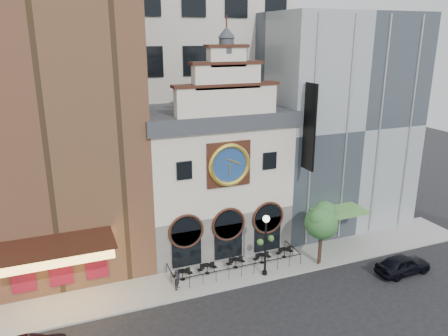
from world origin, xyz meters
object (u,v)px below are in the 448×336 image
bistro_0 (183,274)px  car_right (403,264)px  pedestrian (177,279)px  bistro_1 (207,268)px  bistro_3 (262,258)px  tree_right (323,222)px  bistro_4 (284,252)px  bistro_2 (236,262)px  lamppost (266,239)px  tree_left (322,220)px

bistro_0 → car_right: 17.42m
pedestrian → bistro_0: bearing=-2.1°
bistro_0 → pedestrian: bearing=-123.1°
car_right → pedestrian: size_ratio=2.88×
bistro_1 → bistro_3: (4.77, -0.07, 0.00)m
bistro_1 → bistro_3: bearing=-0.8°
tree_right → pedestrian: bearing=177.5°
bistro_0 → bistro_4: size_ratio=1.00×
bistro_3 → tree_right: tree_right is taller
bistro_2 → pedestrian: pedestrian is taller
bistro_0 → tree_right: 11.89m
bistro_1 → pedestrian: bearing=-155.9°
bistro_3 → pedestrian: bearing=-171.2°
bistro_4 → pedestrian: 9.85m
bistro_1 → bistro_2: same height
bistro_4 → bistro_2: bearing=-179.0°
lamppost → tree_right: (5.14, 0.03, 0.55)m
bistro_1 → lamppost: bearing=-23.5°
bistro_4 → lamppost: (-2.83, -1.90, 2.63)m
lamppost → tree_left: 4.97m
bistro_3 → lamppost: (-0.62, -1.73, 2.63)m
bistro_0 → lamppost: (6.21, -1.65, 2.63)m
bistro_1 → lamppost: size_ratio=0.32×
bistro_1 → tree_right: tree_right is taller
lamppost → tree_left: (4.91, -0.13, 0.80)m
tree_right → bistro_0: bearing=171.8°
tree_left → bistro_0: bearing=170.9°
bistro_4 → tree_left: tree_left is taller
bistro_1 → lamppost: 5.23m
bistro_2 → bistro_3: 2.32m
bistro_1 → bistro_4: size_ratio=1.00×
bistro_4 → lamppost: bearing=-146.1°
bistro_4 → tree_right: (2.31, -1.87, 3.18)m
pedestrian → lamppost: lamppost is taller
bistro_2 → lamppost: (1.70, -1.82, 2.63)m
bistro_3 → lamppost: bearing=-109.8°
bistro_4 → bistro_1: bearing=-179.2°
bistro_2 → tree_right: 7.74m
bistro_3 → tree_right: 5.77m
lamppost → tree_left: tree_left is taller
bistro_3 → car_right: size_ratio=0.34×
car_right → tree_right: 7.09m
lamppost → tree_left: size_ratio=0.94×
bistro_0 → tree_left: (11.12, -1.79, 3.43)m
bistro_4 → tree_right: tree_right is taller
tree_right → car_right: bearing=-35.3°
bistro_0 → pedestrian: size_ratio=0.99×
bistro_4 → tree_left: (2.08, -2.04, 3.43)m
bistro_0 → lamppost: size_ratio=0.32×
bistro_3 → bistro_4: size_ratio=1.00×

